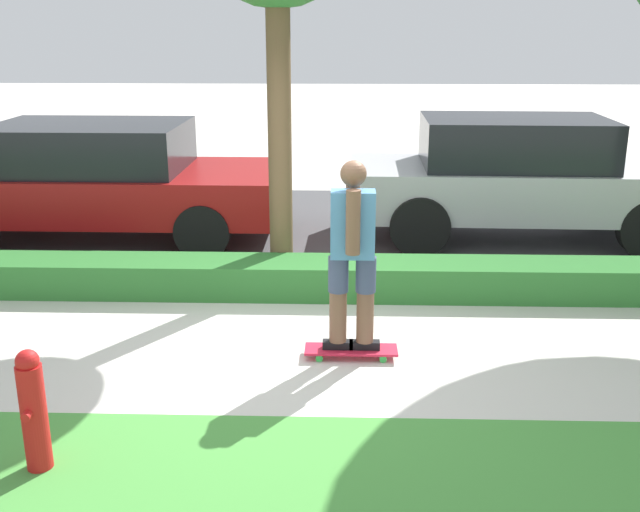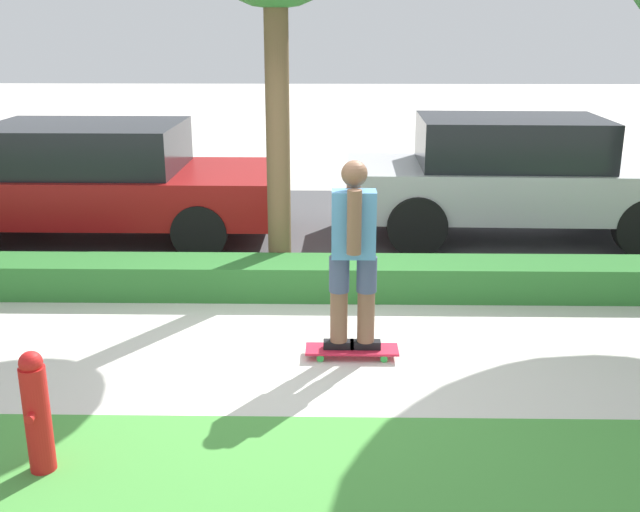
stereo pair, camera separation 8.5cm
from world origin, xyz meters
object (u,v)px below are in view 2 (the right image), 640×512
at_px(skateboard, 352,350).
at_px(parked_car_front, 96,179).
at_px(skater_person, 353,252).
at_px(parked_car_middle, 515,176).
at_px(fire_hydrant, 37,412).

distance_m(skateboard, parked_car_front, 4.98).
height_order(skater_person, parked_car_middle, skater_person).
relative_size(skater_person, parked_car_middle, 0.36).
height_order(skateboard, fire_hydrant, fire_hydrant).
relative_size(skateboard, parked_car_middle, 0.18).
distance_m(skateboard, parked_car_middle, 4.42).
bearing_deg(parked_car_middle, skateboard, -119.08).
xyz_separation_m(parked_car_middle, fire_hydrant, (-4.22, -5.49, -0.42)).
bearing_deg(skateboard, skater_person, -165.96).
bearing_deg(parked_car_front, skater_person, -48.13).
distance_m(parked_car_middle, fire_hydrant, 6.94).
bearing_deg(skater_person, parked_car_middle, 59.59).
bearing_deg(skater_person, parked_car_front, 131.54).
relative_size(skateboard, skater_person, 0.49).
height_order(parked_car_front, parked_car_middle, parked_car_middle).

